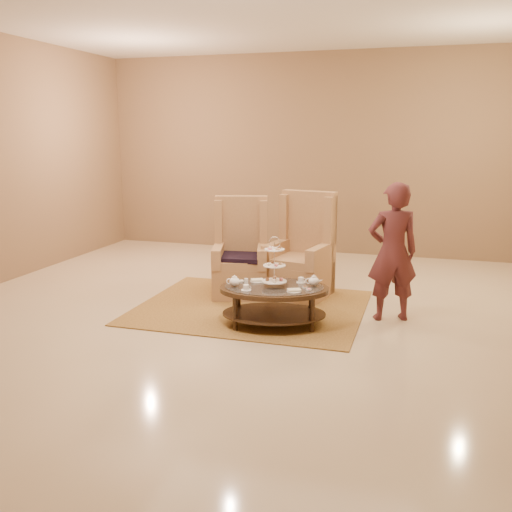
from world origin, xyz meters
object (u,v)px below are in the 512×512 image
(tea_table, at_px, (274,294))
(armchair_right, at_px, (302,261))
(person, at_px, (393,252))
(armchair_left, at_px, (241,262))

(tea_table, height_order, armchair_right, armchair_right)
(tea_table, bearing_deg, person, 12.83)
(tea_table, relative_size, armchair_left, 1.06)
(armchair_right, distance_m, person, 1.43)
(tea_table, bearing_deg, armchair_right, 75.17)
(armchair_left, height_order, person, person)
(armchair_left, relative_size, person, 0.82)
(tea_table, distance_m, armchair_right, 1.31)
(tea_table, height_order, person, person)
(armchair_left, bearing_deg, person, -29.49)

